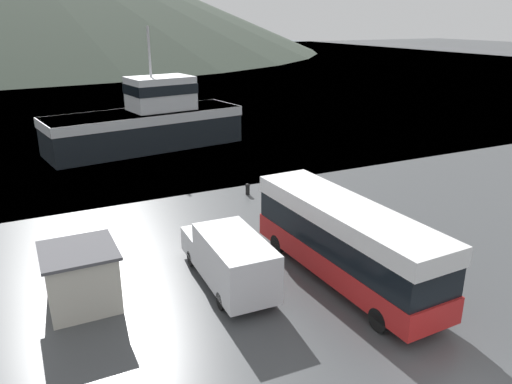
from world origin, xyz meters
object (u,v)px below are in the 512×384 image
small_boat (182,128)px  storage_bin (337,213)px  tour_bus (345,239)px  dock_kiosk (81,277)px  delivery_van (229,258)px  fishing_boat (148,121)px

small_boat → storage_bin: bearing=-30.1°
tour_bus → storage_bin: bearing=55.5°
storage_bin → dock_kiosk: bearing=-169.8°
delivery_van → fishing_boat: 24.60m
storage_bin → small_boat: (-0.31, 25.52, -0.19)m
delivery_van → small_boat: bearing=77.6°
delivery_van → dock_kiosk: (-5.69, 1.07, -0.04)m
fishing_boat → dock_kiosk: fishing_boat is taller
storage_bin → delivery_van: bearing=-155.9°
delivery_van → fishing_boat: bearing=84.9°
fishing_boat → storage_bin: 21.49m
tour_bus → delivery_van: size_ratio=1.62×
fishing_boat → delivery_van: bearing=164.1°
tour_bus → dock_kiosk: tour_bus is taller
dock_kiosk → delivery_van: bearing=-10.6°
tour_bus → storage_bin: 6.36m
delivery_van → small_boat: (7.48, 29.01, -0.87)m
tour_bus → fishing_boat: bearing=91.1°
tour_bus → fishing_boat: size_ratio=0.61×
delivery_van → fishing_boat: fishing_boat is taller
tour_bus → fishing_boat: (-1.38, 26.13, 0.39)m
tour_bus → delivery_van: (-4.44, 1.75, -0.66)m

